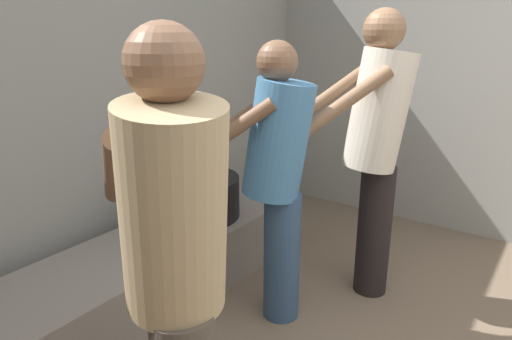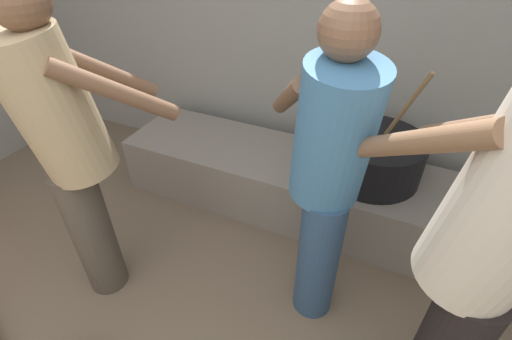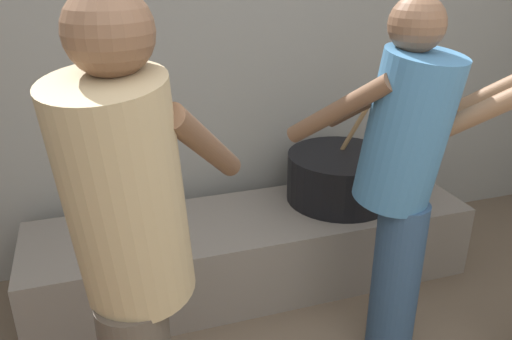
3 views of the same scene
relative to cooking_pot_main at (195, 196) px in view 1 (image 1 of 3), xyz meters
The scene contains 6 objects.
block_enclosure_rear 0.99m from the cooking_pot_main, 141.81° to the left, with size 4.94×0.20×2.30m, color gray.
hearth_ledge 0.61m from the cooking_pot_main, behind, with size 2.26×0.60×0.39m, color slate.
cooking_pot_main is the anchor object (origin of this frame).
cook_in_tan_shirt 1.62m from the cooking_pot_main, 138.38° to the right, with size 0.63×0.73×1.59m.
cook_in_blue_shirt 0.79m from the cooking_pot_main, 99.69° to the right, with size 0.60×0.71×1.52m.
cook_in_cream_shirt 1.19m from the cooking_pot_main, 67.96° to the right, with size 0.70×0.72×1.67m.
Camera 1 is at (-1.39, 0.20, 1.57)m, focal length 31.62 mm.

